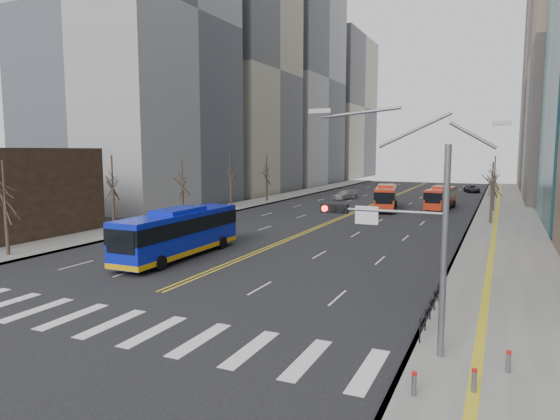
# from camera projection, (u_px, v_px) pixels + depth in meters

# --- Properties ---
(ground) EXTENTS (220.00, 220.00, 0.00)m
(ground) POSITION_uv_depth(u_px,v_px,m) (92.00, 320.00, 22.99)
(ground) COLOR black
(sidewalk_right) EXTENTS (7.00, 130.00, 0.15)m
(sidewalk_right) POSITION_uv_depth(u_px,v_px,m) (506.00, 219.00, 56.64)
(sidewalk_right) COLOR gray
(sidewalk_right) RESTS_ON ground
(sidewalk_left) EXTENTS (5.00, 130.00, 0.15)m
(sidewalk_left) POSITION_uv_depth(u_px,v_px,m) (242.00, 205.00, 70.46)
(sidewalk_left) COLOR gray
(sidewalk_left) RESTS_ON ground
(crosswalk) EXTENTS (26.70, 4.00, 0.01)m
(crosswalk) POSITION_uv_depth(u_px,v_px,m) (92.00, 320.00, 22.99)
(crosswalk) COLOR silver
(crosswalk) RESTS_ON ground
(centerline) EXTENTS (0.55, 100.00, 0.01)m
(centerline) POSITION_uv_depth(u_px,v_px,m) (374.00, 204.00, 72.82)
(centerline) COLOR gold
(centerline) RESTS_ON ground
(office_towers) EXTENTS (83.00, 134.00, 58.00)m
(office_towers) POSITION_uv_depth(u_px,v_px,m) (398.00, 52.00, 82.17)
(office_towers) COLOR gray
(office_towers) RESTS_ON ground
(signal_mast) EXTENTS (5.37, 0.37, 9.39)m
(signal_mast) POSITION_uv_depth(u_px,v_px,m) (405.00, 229.00, 18.63)
(signal_mast) COLOR slate
(signal_mast) RESTS_ON ground
(pedestrian_railing) EXTENTS (0.06, 6.06, 1.02)m
(pedestrian_railing) POSITION_uv_depth(u_px,v_px,m) (430.00, 305.00, 22.52)
(pedestrian_railing) COLOR black
(pedestrian_railing) RESTS_ON sidewalk_right
(bollards) EXTENTS (2.87, 3.17, 0.78)m
(bollards) POSITION_uv_depth(u_px,v_px,m) (467.00, 374.00, 16.16)
(bollards) COLOR slate
(bollards) RESTS_ON sidewalk_right
(street_trees) EXTENTS (35.20, 47.20, 7.60)m
(street_trees) POSITION_uv_depth(u_px,v_px,m) (270.00, 176.00, 56.63)
(street_trees) COLOR #2F251C
(street_trees) RESTS_ON ground
(blue_bus) EXTENTS (2.98, 12.46, 3.61)m
(blue_bus) POSITION_uv_depth(u_px,v_px,m) (179.00, 232.00, 36.37)
(blue_bus) COLOR #0C1BB9
(blue_bus) RESTS_ON ground
(red_bus_near) EXTENTS (4.20, 10.81, 3.36)m
(red_bus_near) POSITION_uv_depth(u_px,v_px,m) (386.00, 196.00, 65.32)
(red_bus_near) COLOR #B22A13
(red_bus_near) RESTS_ON ground
(red_bus_far) EXTENTS (3.16, 9.93, 3.13)m
(red_bus_far) POSITION_uv_depth(u_px,v_px,m) (441.00, 196.00, 66.02)
(red_bus_far) COLOR #B22A13
(red_bus_far) RESTS_ON ground
(car_white) EXTENTS (1.60, 3.91, 1.26)m
(car_white) POSITION_uv_depth(u_px,v_px,m) (142.00, 248.00, 36.64)
(car_white) COLOR silver
(car_white) RESTS_ON ground
(car_dark_mid) EXTENTS (3.16, 4.76, 1.51)m
(car_dark_mid) POSITION_uv_depth(u_px,v_px,m) (439.00, 205.00, 65.18)
(car_dark_mid) COLOR black
(car_dark_mid) RESTS_ON ground
(car_silver) EXTENTS (3.86, 5.44, 1.46)m
(car_silver) POSITION_uv_depth(u_px,v_px,m) (345.00, 195.00, 79.86)
(car_silver) COLOR gray
(car_silver) RESTS_ON ground
(car_dark_far) EXTENTS (3.34, 5.20, 1.34)m
(car_dark_far) POSITION_uv_depth(u_px,v_px,m) (472.00, 189.00, 93.18)
(car_dark_far) COLOR black
(car_dark_far) RESTS_ON ground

